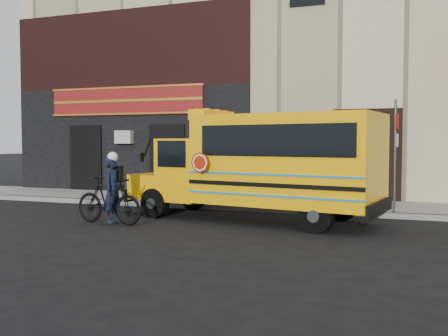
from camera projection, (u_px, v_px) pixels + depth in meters
name	position (u px, v px, depth m)	size (l,w,h in m)	color
ground	(188.00, 223.00, 12.65)	(120.00, 120.00, 0.00)	black
curb	(223.00, 208.00, 15.10)	(40.00, 0.20, 0.15)	gray
sidewalk	(238.00, 202.00, 16.51)	(40.00, 3.00, 0.15)	gray
building	(281.00, 51.00, 22.18)	(20.00, 10.70, 12.00)	#C5BB94
school_bus	(264.00, 163.00, 12.93)	(7.17, 3.37, 2.92)	black
sign_pole	(395.00, 153.00, 13.45)	(0.11, 0.27, 3.20)	#414844
bicycle	(109.00, 200.00, 12.52)	(0.56, 1.99, 1.20)	black
cyclist	(113.00, 191.00, 12.46)	(0.60, 0.40, 1.66)	black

